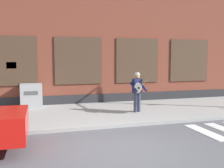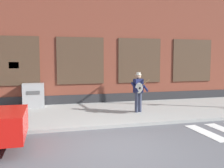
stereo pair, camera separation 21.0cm
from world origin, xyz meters
name	(u,v)px [view 2 (the right image)]	position (x,y,z in m)	size (l,w,h in m)	color
ground_plane	(117,148)	(0.00, 0.00, 0.00)	(160.00, 160.00, 0.00)	#56565B
sidewalk	(89,114)	(0.00, 4.25, 0.06)	(28.00, 4.59, 0.11)	#9E9E99
building_backdrop	(75,34)	(0.00, 8.53, 3.70)	(28.00, 4.06, 7.41)	brown
busker	(138,90)	(2.00, 3.73, 1.06)	(0.76, 0.62, 1.66)	#33384C
utility_box	(34,95)	(-2.26, 6.09, 0.66)	(0.96, 0.70, 1.09)	#9E9E9E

